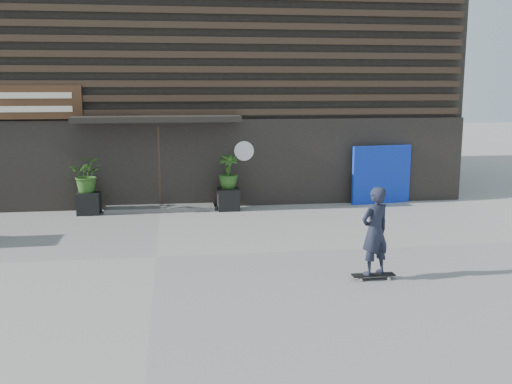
{
  "coord_description": "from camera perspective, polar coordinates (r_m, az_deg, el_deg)",
  "views": [
    {
      "loc": [
        0.4,
        -11.78,
        3.46
      ],
      "look_at": [
        2.21,
        1.06,
        1.1
      ],
      "focal_mm": 41.49,
      "sensor_mm": 36.0,
      "label": 1
    }
  ],
  "objects": [
    {
      "name": "ground",
      "position": [
        12.29,
        -9.61,
        -6.19
      ],
      "size": [
        80.0,
        80.0,
        0.0
      ],
      "primitive_type": "plane",
      "color": "gray",
      "rests_on": "ground"
    },
    {
      "name": "planter_pot_left",
      "position": [
        16.65,
        -15.81,
        -1.02
      ],
      "size": [
        0.6,
        0.6,
        0.6
      ],
      "primitive_type": "cube",
      "color": "black",
      "rests_on": "ground"
    },
    {
      "name": "building",
      "position": [
        21.75,
        -9.26,
        11.57
      ],
      "size": [
        18.0,
        11.0,
        8.0
      ],
      "color": "black",
      "rests_on": "ground"
    },
    {
      "name": "bamboo_right",
      "position": [
        16.43,
        -2.7,
        1.97
      ],
      "size": [
        0.54,
        0.54,
        0.96
      ],
      "primitive_type": "imported",
      "color": "#2D591E",
      "rests_on": "planter_pot_right"
    },
    {
      "name": "blue_tarp",
      "position": [
        17.75,
        11.99,
        1.64
      ],
      "size": [
        1.82,
        0.36,
        1.71
      ],
      "primitive_type": "cube",
      "rotation": [
        0.0,
        0.0,
        0.13
      ],
      "color": "#0D27AF",
      "rests_on": "ground"
    },
    {
      "name": "entrance_step",
      "position": [
        16.74,
        -9.22,
        -1.54
      ],
      "size": [
        3.0,
        0.8,
        0.12
      ],
      "primitive_type": "cube",
      "color": "#4D4D4A",
      "rests_on": "ground"
    },
    {
      "name": "bamboo_left",
      "position": [
        16.52,
        -15.94,
        1.63
      ],
      "size": [
        0.86,
        0.75,
        0.96
      ],
      "primitive_type": "imported",
      "color": "#2D591E",
      "rests_on": "planter_pot_left"
    },
    {
      "name": "skateboarder",
      "position": [
        10.73,
        11.39,
        -3.75
      ],
      "size": [
        0.78,
        0.58,
        1.7
      ],
      "color": "black",
      "rests_on": "ground"
    },
    {
      "name": "planter_pot_right",
      "position": [
        16.56,
        -2.67,
        -0.7
      ],
      "size": [
        0.6,
        0.6,
        0.6
      ],
      "primitive_type": "cube",
      "color": "black",
      "rests_on": "ground"
    }
  ]
}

